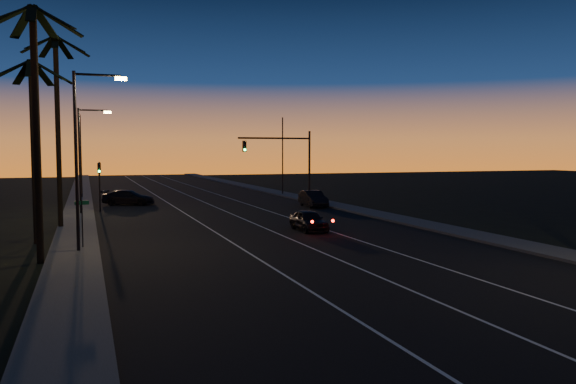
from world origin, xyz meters
name	(u,v)px	position (x,y,z in m)	size (l,w,h in m)	color
road	(240,221)	(0.00, 30.00, 0.01)	(20.00, 170.00, 0.01)	black
sidewalk_left	(77,227)	(-11.20, 30.00, 0.08)	(2.40, 170.00, 0.16)	#3C3C39
sidewalk_right	(376,214)	(11.20, 30.00, 0.08)	(2.40, 170.00, 0.16)	#3C3C39
lane_stripe_left	(200,222)	(-3.00, 30.00, 0.02)	(0.12, 160.00, 0.01)	silver
lane_stripe_mid	(247,220)	(0.50, 30.00, 0.02)	(0.12, 160.00, 0.01)	silver
lane_stripe_right	(292,218)	(4.00, 30.00, 0.02)	(0.12, 160.00, 0.01)	silver
palm_near	(36,107)	(-12.60, 18.00, 7.07)	(4.25, 4.16, 11.53)	black
palm_mid	(33,130)	(-13.20, 24.00, 6.25)	(4.25, 4.16, 10.03)	black
palm_far	(57,112)	(-12.20, 30.00, 7.61)	(4.25, 4.16, 12.53)	black
streetlight_left_near	(82,147)	(-10.70, 20.00, 5.32)	(2.55, 0.26, 9.00)	black
streetlight_left_far	(84,152)	(-10.69, 38.00, 5.06)	(2.55, 0.26, 8.50)	black
street_sign	(82,218)	(-10.80, 21.00, 1.66)	(0.70, 0.06, 2.60)	black
signal_mast	(286,155)	(7.14, 39.99, 4.78)	(7.10, 0.41, 7.00)	black
signal_post	(99,178)	(-9.50, 39.98, 2.89)	(0.28, 0.37, 4.20)	black
far_pole_left	(81,157)	(-11.00, 55.00, 4.50)	(0.14, 0.14, 9.00)	black
far_pole_right	(283,156)	(11.00, 52.00, 4.50)	(0.14, 0.14, 9.00)	black
lead_car	(309,220)	(2.80, 23.56, 0.68)	(1.65, 4.41, 1.34)	black
right_car	(313,199)	(9.00, 37.85, 0.75)	(1.88, 4.59, 1.48)	black
cross_car	(129,197)	(-6.80, 45.40, 0.72)	(5.26, 3.64, 1.41)	black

